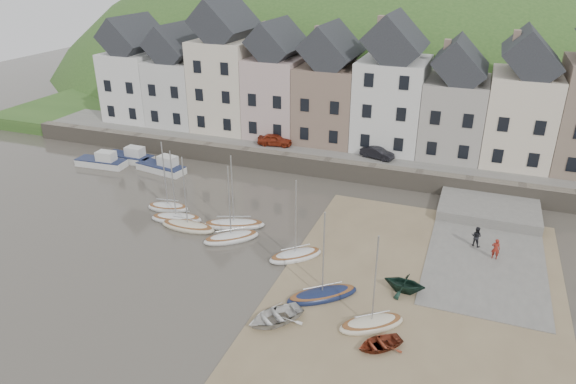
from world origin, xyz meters
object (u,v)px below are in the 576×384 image
at_px(person_red, 496,249).
at_px(car_left, 275,140).
at_px(person_dark, 476,236).
at_px(rowboat_green, 405,283).
at_px(rowboat_red, 379,344).
at_px(rowboat_white, 275,316).
at_px(car_right, 377,153).
at_px(sailboat_0, 176,218).

height_order(person_red, car_left, car_left).
height_order(person_red, person_dark, person_red).
height_order(rowboat_green, rowboat_red, rowboat_green).
bearing_deg(rowboat_red, person_red, 112.43).
relative_size(rowboat_white, rowboat_green, 1.33).
distance_m(person_red, car_right, 17.33).
relative_size(rowboat_red, car_left, 0.73).
relative_size(sailboat_0, person_red, 4.02).
height_order(person_dark, car_left, car_left).
relative_size(rowboat_white, person_dark, 2.22).
bearing_deg(rowboat_red, car_right, 150.53).
bearing_deg(person_dark, rowboat_red, 92.39).
distance_m(rowboat_white, person_dark, 17.10).
bearing_deg(sailboat_0, person_red, 6.51).
bearing_deg(person_dark, car_right, -28.96).
height_order(rowboat_white, car_left, car_left).
bearing_deg(car_left, rowboat_red, -154.95).
height_order(rowboat_white, rowboat_red, rowboat_white).
bearing_deg(rowboat_red, sailboat_0, -158.08).
xyz_separation_m(rowboat_white, person_dark, (10.70, 13.34, 0.48)).
distance_m(sailboat_0, car_left, 16.19).
relative_size(sailboat_0, rowboat_white, 1.82).
xyz_separation_m(person_red, car_left, (-22.09, 13.11, 1.31)).
bearing_deg(person_red, rowboat_red, 68.54).
distance_m(sailboat_0, car_right, 20.71).
bearing_deg(person_red, sailboat_0, 10.92).
height_order(sailboat_0, car_left, sailboat_0).
relative_size(sailboat_0, car_right, 1.88).
height_order(car_left, car_right, car_left).
bearing_deg(rowboat_red, rowboat_green, 134.01).
xyz_separation_m(sailboat_0, car_right, (13.14, 15.90, 1.89)).
bearing_deg(person_dark, person_red, 154.93).
height_order(rowboat_red, car_left, car_left).
bearing_deg(rowboat_green, car_right, -158.98).
distance_m(rowboat_green, person_red, 8.24).
height_order(sailboat_0, car_right, sailboat_0).
bearing_deg(rowboat_white, car_left, 150.33).
xyz_separation_m(rowboat_red, person_dark, (4.46, 13.40, 0.57)).
height_order(rowboat_white, person_dark, person_dark).
xyz_separation_m(rowboat_green, rowboat_red, (-0.43, -5.76, -0.42)).
relative_size(person_red, car_left, 0.44).
relative_size(person_red, car_right, 0.47).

